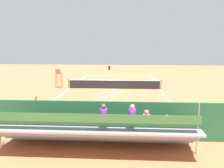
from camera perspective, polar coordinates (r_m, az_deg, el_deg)
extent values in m
plane|color=#CC7047|center=(26.10, 0.56, -1.14)|extent=(60.00, 60.00, 0.00)
cube|color=white|center=(36.95, 1.47, 2.04)|extent=(10.00, 0.10, 0.01)
cube|color=white|center=(15.45, -1.66, -8.73)|extent=(10.00, 0.10, 0.01)
cube|color=white|center=(26.31, 11.50, -1.23)|extent=(0.10, 22.00, 0.01)
cube|color=white|center=(26.83, -10.17, -0.99)|extent=(0.10, 22.00, 0.01)
cube|color=white|center=(32.05, 1.14, 0.88)|extent=(7.50, 0.10, 0.01)
cube|color=white|center=(20.19, -0.37, -4.32)|extent=(7.50, 0.10, 0.01)
cube|color=white|center=(26.10, 0.56, -1.13)|extent=(0.10, 12.10, 0.01)
cube|color=white|center=(36.95, 1.47, 2.04)|extent=(0.10, 0.30, 0.01)
cube|color=black|center=(26.02, 0.56, -0.15)|extent=(10.00, 0.02, 0.91)
cube|color=white|center=(25.94, 0.56, 0.91)|extent=(10.00, 0.04, 0.06)
cylinder|color=#2D5133|center=(26.23, 11.75, -0.09)|extent=(0.10, 0.10, 1.07)
cylinder|color=#2D5133|center=(26.76, -10.41, 0.14)|extent=(0.10, 0.10, 1.07)
cube|color=#235633|center=(12.31, -2.98, -8.71)|extent=(18.00, 0.16, 2.00)
cube|color=gray|center=(12.25, -3.14, -12.66)|extent=(9.00, 0.10, 0.45)
cube|color=gray|center=(11.86, -3.35, -12.47)|extent=(9.00, 0.80, 0.08)
cube|color=gray|center=(12.28, -3.13, -12.61)|extent=(9.00, 0.04, 0.45)
cube|color=#386B38|center=(11.61, -3.43, -10.74)|extent=(8.60, 0.36, 0.04)
cube|color=#386B38|center=(11.38, -3.56, -10.11)|extent=(8.60, 0.03, 0.36)
cube|color=gray|center=(10.95, -3.89, -11.86)|extent=(9.00, 0.80, 0.08)
cube|color=gray|center=(11.37, -3.63, -12.03)|extent=(9.00, 0.04, 0.45)
cube|color=#386B38|center=(10.71, -3.99, -9.96)|extent=(8.60, 0.36, 0.04)
cube|color=#386B38|center=(10.48, -4.13, -9.26)|extent=(8.60, 0.03, 0.36)
cube|color=gray|center=(10.05, -4.53, -11.13)|extent=(9.00, 0.80, 0.08)
cube|color=gray|center=(10.47, -4.21, -11.34)|extent=(9.00, 0.04, 0.45)
cube|color=#386B38|center=(9.82, -4.64, -9.04)|extent=(8.60, 0.36, 0.04)
cube|color=#386B38|center=(9.59, -4.81, -8.25)|extent=(8.60, 0.03, 0.36)
cylinder|color=gray|center=(11.20, 19.96, -10.22)|extent=(0.06, 0.06, 2.35)
cube|color=#2D2D33|center=(9.87, 4.86, -8.69)|extent=(0.32, 0.40, 0.12)
cylinder|color=purple|center=(9.67, 4.90, -7.31)|extent=(0.30, 0.30, 0.45)
sphere|color=tan|center=(9.58, 4.93, -5.45)|extent=(0.20, 0.20, 0.20)
cube|color=#2D2D33|center=(11.72, 8.23, -10.43)|extent=(0.32, 0.40, 0.12)
cylinder|color=#9399A3|center=(11.51, 8.31, -9.30)|extent=(0.30, 0.30, 0.45)
sphere|color=tan|center=(11.41, 8.35, -7.75)|extent=(0.20, 0.20, 0.20)
cube|color=#2D2D33|center=(10.81, 8.20, -9.63)|extent=(0.32, 0.40, 0.12)
cylinder|color=pink|center=(10.60, 8.29, -8.39)|extent=(0.30, 0.30, 0.45)
sphere|color=tan|center=(10.51, 8.33, -6.71)|extent=(0.20, 0.20, 0.20)
cube|color=#2D2D33|center=(11.83, 12.81, -10.37)|extent=(0.32, 0.40, 0.12)
cylinder|color=yellow|center=(11.62, 12.96, -9.25)|extent=(0.30, 0.30, 0.45)
sphere|color=tan|center=(11.52, 13.02, -7.72)|extent=(0.20, 0.20, 0.20)
cube|color=#2D2D33|center=(9.91, -1.97, -8.58)|extent=(0.32, 0.40, 0.12)
cylinder|color=purple|center=(9.71, -2.05, -7.20)|extent=(0.30, 0.30, 0.45)
sphere|color=brown|center=(9.62, -2.06, -5.35)|extent=(0.20, 0.20, 0.20)
cylinder|color=brown|center=(27.18, -11.93, 0.80)|extent=(0.07, 0.07, 1.60)
cylinder|color=brown|center=(27.35, -13.14, 0.81)|extent=(0.07, 0.07, 1.60)
cylinder|color=brown|center=(26.61, -12.27, 0.60)|extent=(0.07, 0.07, 1.60)
cylinder|color=brown|center=(26.78, -13.51, 0.61)|extent=(0.07, 0.07, 1.60)
cube|color=brown|center=(26.87, -12.78, 2.46)|extent=(0.56, 0.56, 0.06)
cube|color=brown|center=(26.61, -12.94, 2.97)|extent=(0.56, 0.06, 0.48)
cube|color=brown|center=(26.78, -12.25, 2.77)|extent=(0.04, 0.48, 0.04)
cube|color=brown|center=(26.92, -13.32, 2.77)|extent=(0.04, 0.48, 0.04)
cube|color=#9E754C|center=(13.25, 10.06, -10.00)|extent=(1.80, 0.40, 0.05)
cylinder|color=#9E754C|center=(13.43, 13.27, -10.86)|extent=(0.06, 0.06, 0.45)
cylinder|color=#9E754C|center=(13.26, 6.75, -10.93)|extent=(0.06, 0.06, 0.45)
cube|color=#9E754C|center=(12.98, 10.19, -9.02)|extent=(1.80, 0.04, 0.36)
cube|color=#334C8C|center=(13.07, 3.01, -11.40)|extent=(0.90, 0.36, 0.36)
cylinder|color=white|center=(37.44, -0.67, 2.80)|extent=(0.14, 0.14, 0.85)
cylinder|color=white|center=(37.23, -0.61, 2.76)|extent=(0.14, 0.14, 0.85)
cylinder|color=black|center=(37.26, -0.64, 3.88)|extent=(0.43, 0.43, 0.60)
sphere|color=beige|center=(37.22, -0.65, 4.51)|extent=(0.22, 0.22, 0.22)
cylinder|color=beige|center=(36.99, -0.59, 4.62)|extent=(0.26, 0.15, 0.55)
cylinder|color=beige|center=(37.47, -0.70, 3.96)|extent=(0.11, 0.11, 0.50)
cylinder|color=black|center=(37.71, -1.73, 2.21)|extent=(0.17, 0.26, 0.03)
torus|color=#D8CC4C|center=(37.49, -1.96, 2.17)|extent=(0.42, 0.42, 0.02)
cylinder|color=white|center=(37.49, -1.96, 2.17)|extent=(0.25, 0.25, 0.00)
sphere|color=#CCDB33|center=(35.00, -1.92, 1.67)|extent=(0.07, 0.07, 0.07)
sphere|color=#CCDB33|center=(36.56, -3.98, 1.99)|extent=(0.07, 0.07, 0.07)
cylinder|color=#232328|center=(14.32, -18.17, -8.94)|extent=(0.14, 0.14, 0.85)
cylinder|color=#232328|center=(14.52, -17.89, -8.67)|extent=(0.14, 0.14, 0.85)
cylinder|color=blue|center=(14.22, -18.18, -6.03)|extent=(0.38, 0.38, 0.60)
sphere|color=#8C6647|center=(14.12, -18.27, -4.42)|extent=(0.22, 0.22, 0.22)
cylinder|color=#8C6647|center=(14.30, -18.01, -3.86)|extent=(0.25, 0.10, 0.55)
cylinder|color=#8C6647|center=(14.01, -18.47, -6.15)|extent=(0.09, 0.09, 0.50)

